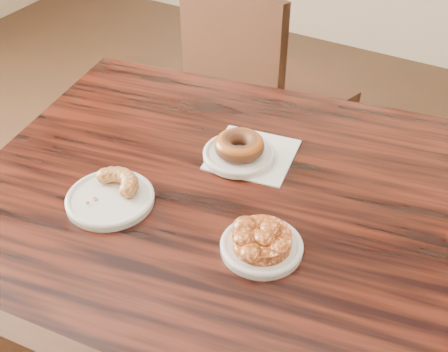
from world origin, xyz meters
The scene contains 9 objects.
cafe_table centered at (-0.02, 0.20, 0.38)m, with size 0.93×0.93×0.75m, color black.
chair_far centered at (-0.28, 1.08, 0.45)m, with size 0.48×0.48×0.90m, color black, non-canonical shape.
napkin centered at (0.00, 0.38, 0.75)m, with size 0.17×0.17×0.00m, color white.
plate_donut centered at (-0.02, 0.35, 0.76)m, with size 0.15×0.15×0.01m, color silver.
plate_cruller centered at (-0.17, 0.11, 0.76)m, with size 0.17×0.17×0.01m, color silver.
plate_fritter centered at (0.14, 0.14, 0.76)m, with size 0.14×0.14×0.01m, color silver.
glazed_donut centered at (-0.02, 0.35, 0.78)m, with size 0.10×0.10×0.04m, color #8B3714.
apple_fritter centered at (0.14, 0.14, 0.78)m, with size 0.14×0.14×0.03m, color #4A2007, non-canonical shape.
cruller_fragment centered at (-0.17, 0.11, 0.78)m, with size 0.11×0.11×0.03m, color brown, non-canonical shape.
Camera 1 is at (0.42, -0.48, 1.47)m, focal length 45.00 mm.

